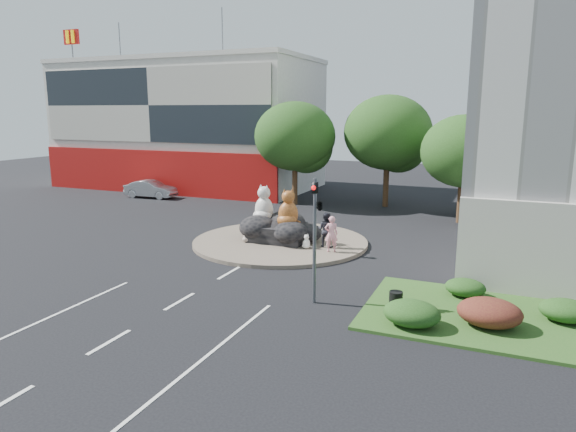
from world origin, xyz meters
name	(u,v)px	position (x,y,z in m)	size (l,w,h in m)	color
ground	(180,302)	(0.00, 0.00, 0.00)	(120.00, 120.00, 0.00)	black
roundabout_island	(280,242)	(0.00, 10.00, 0.10)	(10.00, 10.00, 0.20)	brown
rock_plinth	(280,232)	(0.00, 10.00, 0.65)	(3.20, 2.60, 0.90)	black
shophouse_block	(188,124)	(-18.00, 27.91, 6.18)	(25.20, 12.30, 17.40)	silver
grass_verge	(504,319)	(12.00, 3.00, 0.06)	(10.00, 6.00, 0.12)	#204D19
tree_left	(296,140)	(-3.93, 22.06, 5.25)	(6.46, 6.46, 8.27)	#382314
tree_mid	(389,136)	(3.07, 24.06, 5.56)	(6.84, 6.84, 8.76)	#382314
tree_right	(465,155)	(9.07, 20.06, 4.63)	(5.70, 5.70, 7.30)	#382314
hedge_near_green	(412,313)	(9.00, 1.00, 0.57)	(2.00, 1.60, 0.90)	#1C3B12
hedge_red	(490,313)	(11.50, 2.00, 0.61)	(2.20, 1.76, 0.99)	#441214
hedge_mid_green	(566,311)	(14.00, 3.50, 0.53)	(1.80, 1.44, 0.81)	#1C3B12
hedge_back_green	(465,287)	(10.50, 4.80, 0.48)	(1.60, 1.28, 0.72)	#1C3B12
traffic_light	(317,214)	(5.10, 2.00, 3.62)	(0.44, 1.24, 5.00)	#595B60
street_lamp	(535,181)	(12.82, 8.00, 4.55)	(2.34, 0.22, 8.06)	#595B60
cat_white	(264,203)	(-1.22, 10.42, 2.20)	(1.33, 1.15, 2.21)	beige
cat_tabby	(288,208)	(0.57, 9.84, 2.18)	(1.29, 1.12, 2.15)	#CB662A
kitten_calico	(247,234)	(-1.60, 8.92, 0.66)	(0.55, 0.47, 0.91)	beige
kitten_white	(306,241)	(2.03, 8.92, 0.60)	(0.48, 0.42, 0.80)	white
pedestrian_pink	(331,234)	(3.47, 8.79, 1.16)	(0.70, 0.46, 1.92)	pink
pedestrian_dark	(326,230)	(2.88, 9.62, 1.16)	(0.93, 0.73, 1.92)	#212129
parked_car	(151,189)	(-16.92, 20.14, 0.77)	(1.62, 4.65, 1.53)	#A6A8AD
litter_bin	(396,300)	(8.16, 2.44, 0.44)	(0.52, 0.52, 0.64)	black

